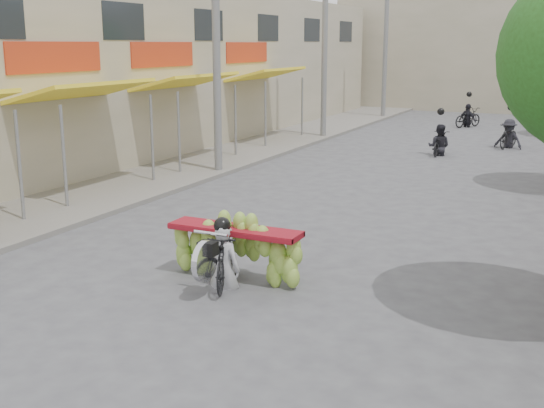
{
  "coord_description": "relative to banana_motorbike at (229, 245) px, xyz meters",
  "views": [
    {
      "loc": [
        5.05,
        -6.17,
        3.95
      ],
      "look_at": [
        -0.12,
        4.74,
        1.1
      ],
      "focal_mm": 45.0,
      "sensor_mm": 36.0,
      "label": 1
    }
  ],
  "objects": [
    {
      "name": "utility_pole_far",
      "position": [
        -5.13,
        17.61,
        3.35
      ],
      "size": [
        0.6,
        0.24,
        8.0
      ],
      "color": "slate",
      "rests_on": "ground"
    },
    {
      "name": "utility_pole_back",
      "position": [
        -5.13,
        26.61,
        3.35
      ],
      "size": [
        0.6,
        0.24,
        8.0
      ],
      "color": "slate",
      "rests_on": "ground"
    },
    {
      "name": "far_building",
      "position": [
        0.27,
        34.61,
        2.82
      ],
      "size": [
        20.0,
        6.0,
        7.0
      ],
      "primitive_type": "cube",
      "color": "#AFA58A",
      "rests_on": "ground"
    },
    {
      "name": "sidewalk_left",
      "position": [
        -6.73,
        11.61,
        -0.62
      ],
      "size": [
        4.0,
        60.0,
        0.12
      ],
      "primitive_type": "cube",
      "color": "slate",
      "rests_on": "ground"
    },
    {
      "name": "banana_motorbike",
      "position": [
        0.0,
        0.0,
        0.0
      ],
      "size": [
        2.34,
        1.83,
        1.99
      ],
      "color": "black",
      "rests_on": "ground"
    },
    {
      "name": "bg_motorbike_c",
      "position": [
        -0.24,
        24.29,
        0.11
      ],
      "size": [
        1.34,
        1.76,
        1.95
      ],
      "color": "black",
      "rests_on": "ground"
    },
    {
      "name": "bg_motorbike_a",
      "position": [
        0.31,
        15.14,
        0.09
      ],
      "size": [
        0.79,
        1.48,
        1.95
      ],
      "color": "black",
      "rests_on": "ground"
    },
    {
      "name": "bg_motorbike_b",
      "position": [
        2.38,
        17.99,
        0.17
      ],
      "size": [
        1.16,
        1.75,
        1.95
      ],
      "color": "black",
      "rests_on": "ground"
    },
    {
      "name": "shophouse_row_left",
      "position": [
        -11.71,
        10.59,
        2.32
      ],
      "size": [
        9.77,
        40.0,
        6.0
      ],
      "color": "#AFA58A",
      "rests_on": "ground"
    },
    {
      "name": "utility_pole_mid",
      "position": [
        -5.13,
        8.61,
        3.35
      ],
      "size": [
        0.6,
        0.24,
        8.0
      ],
      "color": "slate",
      "rests_on": "ground"
    },
    {
      "name": "ground",
      "position": [
        0.27,
        -3.39,
        -0.68
      ],
      "size": [
        120.0,
        120.0,
        0.0
      ],
      "primitive_type": "plane",
      "color": "#545459",
      "rests_on": "ground"
    }
  ]
}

